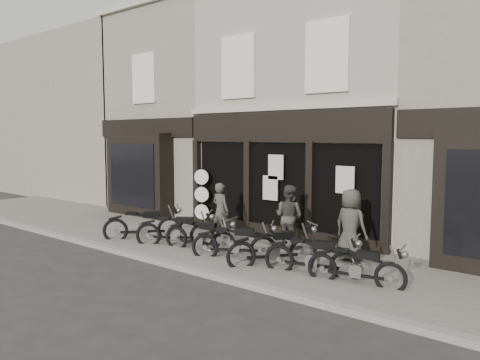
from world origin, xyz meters
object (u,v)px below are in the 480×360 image
Objects in this scene: motorcycle_1 at (176,233)px; man_left at (221,210)px; motorcycle_5 at (313,260)px; motorcycle_3 at (235,246)px; motorcycle_2 at (200,238)px; motorcycle_4 at (274,251)px; motorcycle_0 at (144,227)px; man_right at (351,225)px; advert_sign_post at (202,199)px; motorcycle_6 at (357,270)px; man_centre at (289,216)px.

man_left is (0.40, 1.44, 0.52)m from motorcycle_1.
motorcycle_3 is at bearing 166.51° from motorcycle_5.
motorcycle_3 is at bearing -35.93° from motorcycle_1.
motorcycle_4 is (2.37, 0.09, 0.01)m from motorcycle_2.
motorcycle_0 is 0.96× the size of motorcycle_4.
man_right reaches higher than motorcycle_2.
motorcycle_0 is at bearing 46.17° from man_left.
motorcycle_6 is at bearing -40.67° from advert_sign_post.
motorcycle_3 is (1.24, -0.02, -0.00)m from motorcycle_2.
motorcycle_2 is 1.24m from motorcycle_3.
motorcycle_4 is 1.13× the size of man_centre.
motorcycle_0 is 0.90× the size of motorcycle_6.
motorcycle_3 is 2.40m from man_left.
motorcycle_4 is 3.29m from man_left.
motorcycle_3 is 1.13m from motorcycle_4.
motorcycle_3 is at bearing 42.48° from man_right.
man_centre reaches higher than man_left.
motorcycle_1 is at bearing -82.03° from advert_sign_post.
advert_sign_post is (-1.75, 1.02, 0.08)m from man_left.
motorcycle_2 is 1.11× the size of motorcycle_3.
man_right reaches higher than motorcycle_0.
man_right reaches higher than motorcycle_4.
man_right reaches higher than motorcycle_3.
man_left reaches higher than motorcycle_0.
motorcycle_5 is 1.07m from motorcycle_6.
man_left is at bearing -5.15° from motorcycle_0.
motorcycle_5 is (4.47, -0.01, -0.01)m from motorcycle_1.
man_right is at bearing -174.10° from man_left.
man_right is at bearing 110.39° from motorcycle_6.
motorcycle_2 is 1.66m from man_left.
motorcycle_4 is at bearing 161.94° from motorcycle_5.
motorcycle_5 is (3.49, 0.01, 0.00)m from motorcycle_2.
motorcycle_0 is 0.89× the size of advert_sign_post.
motorcycle_5 is at bearing -43.80° from advert_sign_post.
motorcycle_6 is (5.54, -0.02, -0.03)m from motorcycle_1.
motorcycle_6 is at bearing -35.30° from motorcycle_1.
man_left is at bearing 99.75° from motorcycle_2.
advert_sign_post reaches higher than man_left.
motorcycle_6 is 1.26× the size of man_left.
advert_sign_post is at bearing 43.83° from motorcycle_0.
motorcycle_2 is at bearing 116.17° from man_left.
motorcycle_1 is 5.54m from motorcycle_6.
man_right is (4.61, 1.54, 0.58)m from motorcycle_1.
motorcycle_0 reaches higher than motorcycle_6.
man_right is (0.14, 1.55, 0.59)m from motorcycle_5.
motorcycle_6 is 1.18× the size of man_right.
advert_sign_post reaches higher than motorcycle_6.
motorcycle_5 is at bearing 164.95° from man_left.
motorcycle_0 is 2.31m from motorcycle_2.
man_left is at bearing 39.37° from motorcycle_1.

